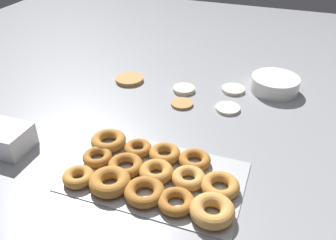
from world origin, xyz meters
name	(u,v)px	position (x,y,z in m)	size (l,w,h in m)	color
ground_plane	(166,112)	(0.00, 0.00, 0.00)	(3.00, 3.00, 0.00)	gray
pancake_0	(184,89)	(0.01, 0.17, 0.01)	(0.09, 0.09, 0.02)	beige
pancake_1	(228,108)	(0.21, 0.09, 0.01)	(0.09, 0.09, 0.01)	silver
pancake_2	(129,79)	(-0.23, 0.18, 0.01)	(0.12, 0.12, 0.02)	#B27F42
pancake_3	(182,104)	(0.04, 0.07, 0.01)	(0.08, 0.08, 0.01)	#B27F42
pancake_4	(233,89)	(0.20, 0.24, 0.01)	(0.09, 0.09, 0.01)	beige
donut_tray	(152,174)	(0.09, -0.35, 0.02)	(0.49, 0.30, 0.04)	#ADAFB5
batter_bowl	(275,84)	(0.35, 0.30, 0.03)	(0.19, 0.19, 0.06)	white
container_stack	(6,138)	(-0.39, -0.37, 0.04)	(0.14, 0.12, 0.07)	white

